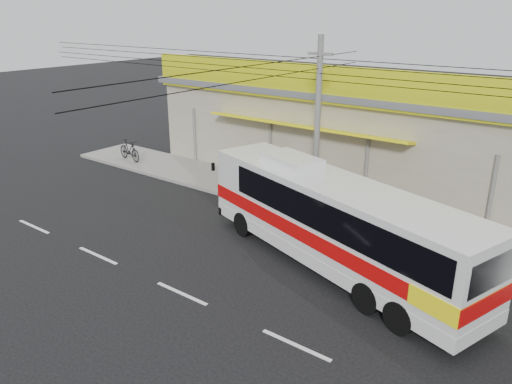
# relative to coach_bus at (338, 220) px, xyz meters

# --- Properties ---
(ground) EXTENTS (120.00, 120.00, 0.00)m
(ground) POSITION_rel_coach_bus_xyz_m (-2.88, -1.54, -1.73)
(ground) COLOR black
(ground) RESTS_ON ground
(sidewalk) EXTENTS (30.00, 3.20, 0.15)m
(sidewalk) POSITION_rel_coach_bus_xyz_m (-2.88, 4.46, -1.66)
(sidewalk) COLOR gray
(sidewalk) RESTS_ON ground
(lane_markings) EXTENTS (50.00, 0.12, 0.01)m
(lane_markings) POSITION_rel_coach_bus_xyz_m (-2.88, -4.04, -1.73)
(lane_markings) COLOR silver
(lane_markings) RESTS_ON ground
(storefront_building) EXTENTS (22.60, 9.20, 5.70)m
(storefront_building) POSITION_rel_coach_bus_xyz_m (-2.88, 10.00, 0.57)
(storefront_building) COLOR gray
(storefront_building) RESTS_ON ground
(coach_bus) EXTENTS (10.69, 5.37, 3.24)m
(coach_bus) POSITION_rel_coach_bus_xyz_m (0.00, 0.00, 0.00)
(coach_bus) COLOR silver
(coach_bus) RESTS_ON ground
(motorbike_red) EXTENTS (1.78, 1.08, 0.88)m
(motorbike_red) POSITION_rel_coach_bus_xyz_m (-6.75, 4.93, -1.14)
(motorbike_red) COLOR maroon
(motorbike_red) RESTS_ON sidewalk
(motorbike_dark) EXTENTS (1.98, 0.83, 1.16)m
(motorbike_dark) POSITION_rel_coach_bus_xyz_m (-14.71, 3.83, -1.01)
(motorbike_dark) COLOR black
(motorbike_dark) RESTS_ON sidewalk
(utility_pole) EXTENTS (34.00, 14.00, 7.03)m
(utility_pole) POSITION_rel_coach_bus_xyz_m (-3.10, 3.86, 4.07)
(utility_pole) COLOR #60605E
(utility_pole) RESTS_ON ground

